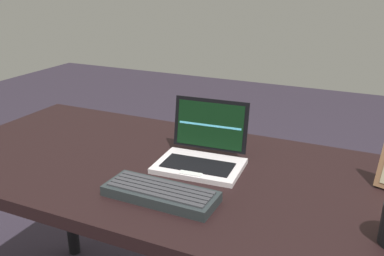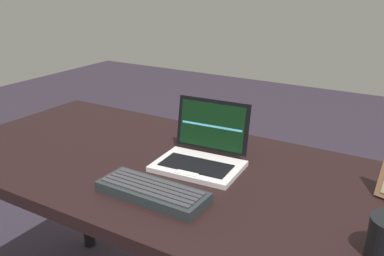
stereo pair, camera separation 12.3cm
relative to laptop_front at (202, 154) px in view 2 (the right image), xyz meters
The scene contains 3 objects.
desk 0.12m from the laptop_front, 57.45° to the right, with size 1.75×0.72×0.73m.
laptop_front is the anchor object (origin of this frame).
external_keyboard 0.23m from the laptop_front, 93.75° to the right, with size 0.30×0.11×0.03m.
Camera 2 is at (0.53, -0.95, 1.27)m, focal length 39.09 mm.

